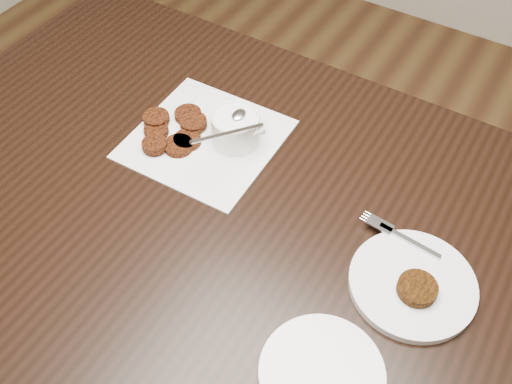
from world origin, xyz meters
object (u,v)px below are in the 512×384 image
(napkin, at_px, (206,139))
(sauce_ramekin, at_px, (235,116))
(table, at_px, (247,320))
(plate_with_patty, at_px, (413,281))
(plate_empty, at_px, (322,373))

(napkin, bearing_deg, sauce_ramekin, 27.12)
(table, xyz_separation_m, sauce_ramekin, (-0.13, 0.17, 0.45))
(table, distance_m, plate_with_patty, 0.50)
(plate_empty, bearing_deg, plate_with_patty, 74.87)
(napkin, bearing_deg, table, -37.36)
(sauce_ramekin, xyz_separation_m, plate_with_patty, (0.43, -0.13, -0.06))
(plate_with_patty, xyz_separation_m, plate_empty, (-0.06, -0.21, -0.01))
(sauce_ramekin, height_order, plate_empty, sauce_ramekin)
(napkin, xyz_separation_m, plate_empty, (0.43, -0.32, 0.00))
(table, distance_m, sauce_ramekin, 0.49)
(table, relative_size, plate_empty, 8.08)
(table, height_order, sauce_ramekin, sauce_ramekin)
(napkin, height_order, plate_with_patty, plate_with_patty)
(sauce_ramekin, height_order, plate_with_patty, sauce_ramekin)
(plate_empty, bearing_deg, napkin, 143.62)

